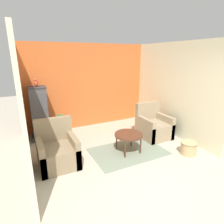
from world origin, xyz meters
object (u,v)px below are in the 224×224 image
at_px(birdcage, 40,114).
at_px(potted_plant, 61,124).
at_px(armchair_right, 153,127).
at_px(wicker_basket, 189,148).
at_px(coffee_table, 129,136).
at_px(armchair_left, 57,151).
at_px(parrot, 36,83).

xyz_separation_m(birdcage, potted_plant, (0.55, -0.03, -0.38)).
bearing_deg(armchair_right, birdcage, 155.40).
distance_m(birdcage, wicker_basket, 4.05).
relative_size(coffee_table, potted_plant, 1.05).
xyz_separation_m(coffee_table, potted_plant, (-1.29, 1.78, -0.08)).
relative_size(armchair_left, birdcage, 0.65).
bearing_deg(potted_plant, coffee_table, -54.11).
bearing_deg(armchair_left, parrot, 95.56).
xyz_separation_m(coffee_table, armchair_right, (1.13, 0.46, -0.13)).
bearing_deg(birdcage, coffee_table, -44.67).
height_order(birdcage, potted_plant, birdcage).
distance_m(armchair_right, wicker_basket, 1.22).
bearing_deg(coffee_table, wicker_basket, -30.77).
xyz_separation_m(armchair_left, potted_plant, (0.39, 1.57, 0.04)).
relative_size(parrot, wicker_basket, 0.62).
bearing_deg(birdcage, armchair_left, -84.44).
bearing_deg(potted_plant, wicker_basket, -44.82).
bearing_deg(parrot, potted_plant, -3.80).
bearing_deg(coffee_table, potted_plant, 125.89).
bearing_deg(armchair_right, parrot, 155.37).
height_order(armchair_right, wicker_basket, armchair_right).
bearing_deg(wicker_basket, potted_plant, 135.18).
bearing_deg(wicker_basket, armchair_right, 96.06).
xyz_separation_m(coffee_table, armchair_left, (-1.68, 0.21, -0.13)).
bearing_deg(parrot, birdcage, -90.00).
xyz_separation_m(armchair_right, birdcage, (-2.96, 1.36, 0.42)).
relative_size(armchair_right, birdcage, 0.65).
distance_m(armchair_right, parrot, 3.51).
relative_size(birdcage, parrot, 6.25).
height_order(parrot, wicker_basket, parrot).
height_order(armchair_left, wicker_basket, armchair_left).
distance_m(parrot, wicker_basket, 4.27).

